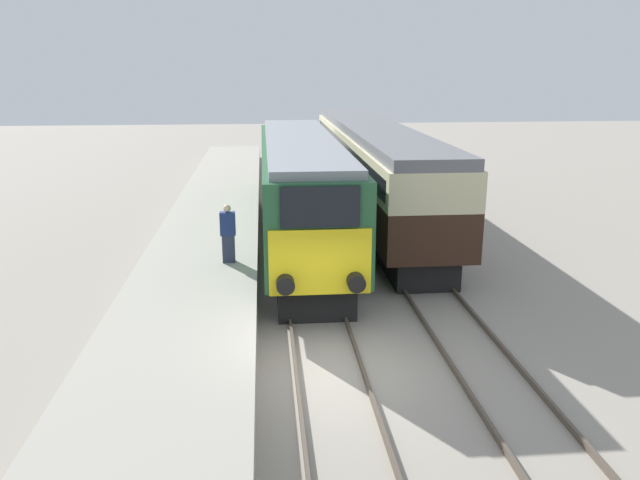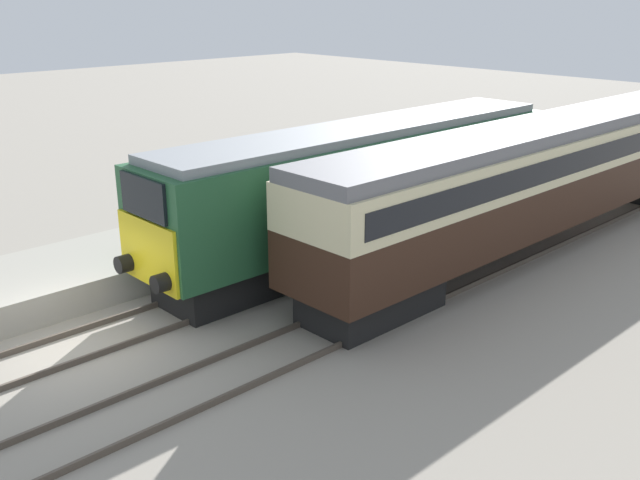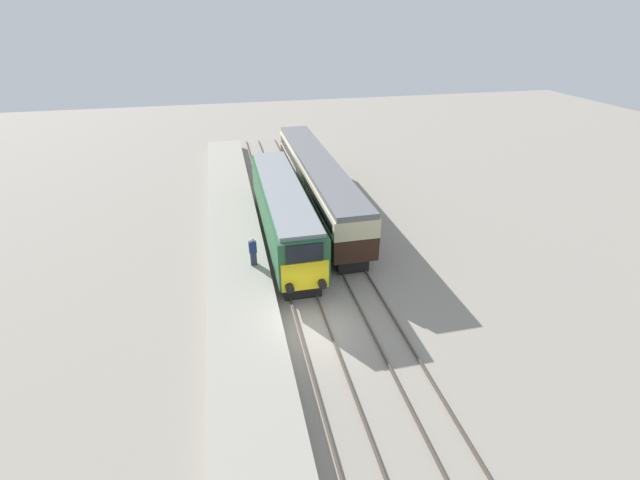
{
  "view_description": "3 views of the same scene",
  "coord_description": "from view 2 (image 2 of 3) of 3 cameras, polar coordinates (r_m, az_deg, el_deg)",
  "views": [
    {
      "loc": [
        -1.3,
        -12.1,
        6.37
      ],
      "look_at": [
        0.0,
        2.17,
        2.36
      ],
      "focal_mm": 35.0,
      "sensor_mm": 36.0,
      "label": 1
    },
    {
      "loc": [
        14.38,
        -5.83,
        7.68
      ],
      "look_at": [
        1.7,
        6.17,
        1.6
      ],
      "focal_mm": 40.0,
      "sensor_mm": 36.0,
      "label": 2
    },
    {
      "loc": [
        -3.35,
        -15.97,
        13.83
      ],
      "look_at": [
        1.7,
        6.17,
        1.6
      ],
      "focal_mm": 24.0,
      "sensor_mm": 36.0,
      "label": 3
    }
  ],
  "objects": [
    {
      "name": "ground_plane",
      "position": [
        17.32,
        -19.26,
        -8.3
      ],
      "size": [
        120.0,
        120.0,
        0.0
      ],
      "primitive_type": "plane",
      "color": "gray"
    },
    {
      "name": "platform_left",
      "position": [
        23.6,
        -5.13,
        1.17
      ],
      "size": [
        3.5,
        50.0,
        0.82
      ],
      "color": "#9E998C",
      "rests_on": "ground_plane"
    },
    {
      "name": "rails_near_track",
      "position": [
        19.55,
        -5.95,
        -3.83
      ],
      "size": [
        1.51,
        60.0,
        0.14
      ],
      "color": "#4C4238",
      "rests_on": "ground_plane"
    },
    {
      "name": "rails_far_track",
      "position": [
        17.2,
        1.06,
        -7.07
      ],
      "size": [
        1.5,
        60.0,
        0.14
      ],
      "color": "#4C4238",
      "rests_on": "ground_plane"
    },
    {
      "name": "locomotive",
      "position": [
        21.87,
        3.68,
        4.72
      ],
      "size": [
        2.7,
        15.58,
        3.96
      ],
      "color": "black",
      "rests_on": "ground_plane"
    },
    {
      "name": "passenger_carriage",
      "position": [
        23.77,
        17.9,
        5.46
      ],
      "size": [
        2.75,
        20.86,
        3.95
      ],
      "color": "black",
      "rests_on": "ground_plane"
    },
    {
      "name": "person_on_platform",
      "position": [
        21.12,
        -8.9,
        2.44
      ],
      "size": [
        0.44,
        0.26,
        1.72
      ],
      "color": "#2D334C",
      "rests_on": "platform_left"
    }
  ]
}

